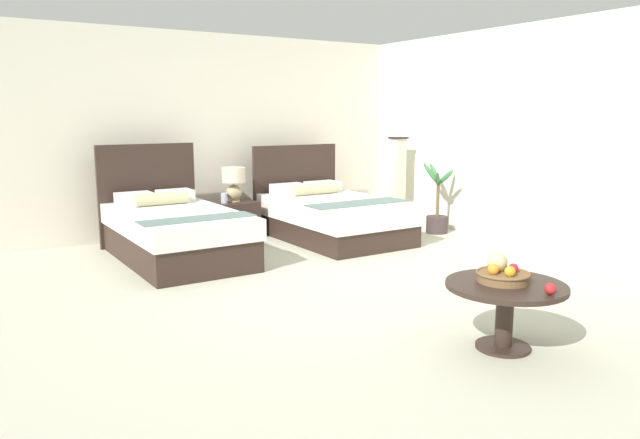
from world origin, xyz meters
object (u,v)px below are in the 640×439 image
loose_apple (550,289)px  potted_palm (437,213)px  nightstand (235,220)px  coffee_table (505,299)px  bed_near_corner (331,215)px  bed_near_window (175,231)px  floor_lamp_corner (397,181)px  vase (224,198)px  table_lamp (234,181)px  fruit_bowl (502,273)px

loose_apple → potted_palm: 4.45m
nightstand → coffee_table: size_ratio=0.66×
bed_near_corner → potted_palm: size_ratio=2.07×
bed_near_window → nightstand: size_ratio=3.83×
loose_apple → floor_lamp_corner: (2.47, 4.56, 0.13)m
vase → loose_apple: 4.85m
vase → bed_near_window: bearing=-142.9°
table_lamp → loose_apple: table_lamp is taller
vase → coffee_table: 4.52m
nightstand → fruit_bowl: 4.51m
bed_near_window → loose_apple: (1.10, -4.16, 0.19)m
vase → table_lamp: bearing=20.1°
table_lamp → floor_lamp_corner: 2.52m
nightstand → potted_palm: 2.77m
fruit_bowl → floor_lamp_corner: 4.87m
nightstand → table_lamp: size_ratio=1.21×
bed_near_window → table_lamp: size_ratio=4.62×
nightstand → vase: vase is taller
bed_near_corner → fruit_bowl: 3.92m
floor_lamp_corner → coffee_table: bearing=-120.6°
nightstand → table_lamp: table_lamp is taller
potted_palm → coffee_table: bearing=-126.8°
potted_palm → floor_lamp_corner: bearing=90.2°
fruit_bowl → table_lamp: bearing=90.0°
bed_near_corner → floor_lamp_corner: size_ratio=1.59×
nightstand → fruit_bowl: (0.00, -4.50, 0.29)m
coffee_table → nightstand: bearing=89.9°
bed_near_window → table_lamp: bed_near_window is taller
table_lamp → loose_apple: size_ratio=5.89×
fruit_bowl → loose_apple: fruit_bowl is taller
nightstand → fruit_bowl: fruit_bowl is taller
bed_near_corner → loose_apple: (-1.02, -4.15, 0.21)m
loose_apple → table_lamp: bearing=90.3°
bed_near_window → nightstand: bed_near_window is taller
bed_near_corner → loose_apple: bed_near_corner is taller
fruit_bowl → loose_apple: (0.02, -0.38, -0.02)m
fruit_bowl → floor_lamp_corner: floor_lamp_corner is taller
table_lamp → bed_near_window: bearing=-145.2°
fruit_bowl → loose_apple: 0.38m
vase → loose_apple: bearing=-87.8°
table_lamp → fruit_bowl: 4.52m
bed_near_corner → potted_palm: 1.52m
fruit_bowl → potted_palm: size_ratio=0.38×
floor_lamp_corner → potted_palm: floor_lamp_corner is taller
vase → fruit_bowl: bearing=-87.9°
nightstand → coffee_table: 4.55m
coffee_table → loose_apple: (0.04, -0.33, 0.15)m
table_lamp → coffee_table: table_lamp is taller
nightstand → floor_lamp_corner: 2.55m
floor_lamp_corner → bed_near_corner: bearing=-164.2°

